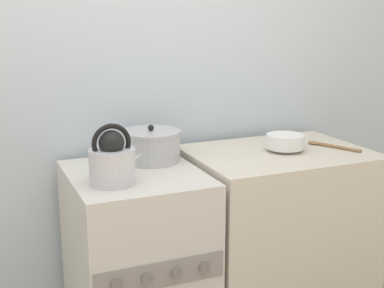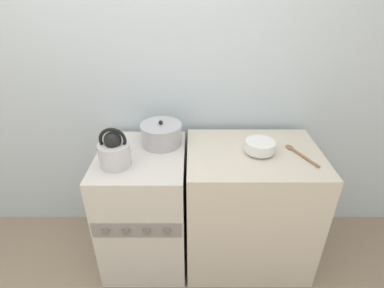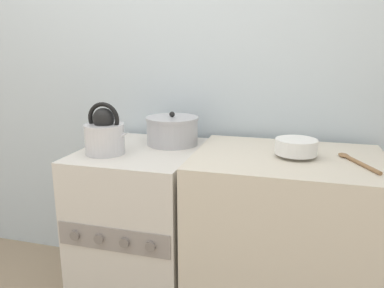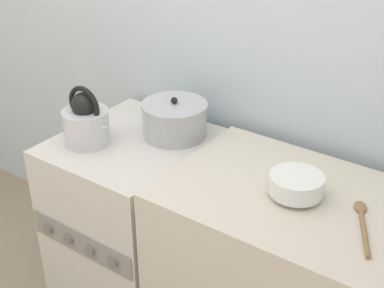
% 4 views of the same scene
% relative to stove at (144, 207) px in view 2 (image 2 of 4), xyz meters
% --- Properties ---
extents(ground_plane, '(12.00, 12.00, 0.00)m').
position_rel_stove_xyz_m(ground_plane, '(0.00, -0.32, -0.43)').
color(ground_plane, gray).
extents(wall_back, '(7.00, 0.06, 2.50)m').
position_rel_stove_xyz_m(wall_back, '(0.00, 0.39, 0.82)').
color(wall_back, silver).
rests_on(wall_back, ground_plane).
extents(stove, '(0.56, 0.66, 0.86)m').
position_rel_stove_xyz_m(stove, '(0.00, 0.00, 0.00)').
color(stove, beige).
rests_on(stove, ground_plane).
extents(counter, '(0.84, 0.63, 0.88)m').
position_rel_stove_xyz_m(counter, '(0.72, -0.00, 0.01)').
color(counter, beige).
rests_on(counter, ground_plane).
extents(kettle, '(0.23, 0.18, 0.24)m').
position_rel_stove_xyz_m(kettle, '(-0.12, -0.11, 0.52)').
color(kettle, silver).
rests_on(kettle, stove).
extents(cooking_pot, '(0.27, 0.27, 0.17)m').
position_rel_stove_xyz_m(cooking_pot, '(0.13, 0.14, 0.50)').
color(cooking_pot, '#B2B2B7').
rests_on(cooking_pot, stove).
extents(enamel_bowl, '(0.18, 0.18, 0.08)m').
position_rel_stove_xyz_m(enamel_bowl, '(0.75, -0.01, 0.50)').
color(enamel_bowl, white).
rests_on(enamel_bowl, counter).
extents(wooden_spoon, '(0.14, 0.27, 0.02)m').
position_rel_stove_xyz_m(wooden_spoon, '(0.98, -0.03, 0.46)').
color(wooden_spoon, olive).
rests_on(wooden_spoon, counter).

